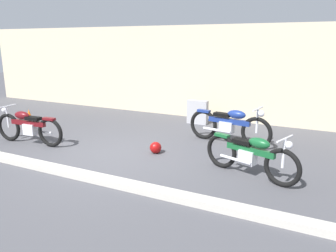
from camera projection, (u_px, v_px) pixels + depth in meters
The scene contains 9 objects.
ground_plane at pixel (115, 155), 7.30m from camera, with size 40.00×40.00×0.00m, color #47474C.
building_wall at pixel (193, 72), 10.79m from camera, with size 18.00×0.30×2.95m, color beige.
curb_strip at pixel (74, 173), 6.15m from camera, with size 18.00×0.24×0.12m, color #B7B2A8.
stone_marker at pixel (197, 112), 10.02m from camera, with size 0.62×0.20×0.72m, color #9E9EA3.
helmet at pixel (156, 148), 7.39m from camera, with size 0.26×0.26×0.26m, color maroon.
traffic_cone at pixel (30, 119), 9.53m from camera, with size 0.32×0.32×0.55m, color orange.
motorcycle_blue at pixel (229, 125), 8.02m from camera, with size 2.15×0.61×0.97m.
motorcycle_maroon at pixel (28, 126), 8.02m from camera, with size 2.01×0.56×0.90m.
motorcycle_green at pixel (251, 155), 6.05m from camera, with size 1.89×0.81×0.88m.
Camera 1 is at (4.13, -5.66, 2.44)m, focal length 35.28 mm.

